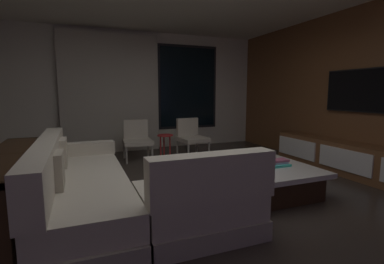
{
  "coord_description": "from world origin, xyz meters",
  "views": [
    {
      "loc": [
        -1.22,
        -2.99,
        1.31
      ],
      "look_at": [
        0.49,
        1.28,
        0.67
      ],
      "focal_mm": 26.46,
      "sensor_mm": 36.0,
      "label": 1
    }
  ],
  "objects": [
    {
      "name": "accent_chair_near_window",
      "position": [
        0.93,
        2.46,
        0.43
      ],
      "size": [
        0.61,
        0.63,
        0.78
      ],
      "color": "#B2ADA0",
      "rests_on": "floor"
    },
    {
      "name": "back_wall_with_window",
      "position": [
        -0.06,
        3.62,
        1.34
      ],
      "size": [
        6.6,
        0.3,
        2.7
      ],
      "color": "silver",
      "rests_on": "floor"
    },
    {
      "name": "console_table_behind_couch",
      "position": [
        -1.87,
        0.09,
        0.41
      ],
      "size": [
        0.4,
        2.1,
        0.74
      ],
      "color": "#362213",
      "rests_on": "floor"
    },
    {
      "name": "book_stack_on_coffee_table",
      "position": [
        1.17,
        -0.04,
        0.4
      ],
      "size": [
        0.3,
        0.2,
        0.08
      ],
      "color": "#44D8C2",
      "rests_on": "coffee_table"
    },
    {
      "name": "accent_chair_by_curtain",
      "position": [
        -0.18,
        2.55,
        0.43
      ],
      "size": [
        0.57,
        0.59,
        0.78
      ],
      "color": "#B2ADA0",
      "rests_on": "floor"
    },
    {
      "name": "coffee_table",
      "position": [
        1.02,
        -0.03,
        0.19
      ],
      "size": [
        1.16,
        1.16,
        0.36
      ],
      "color": "#362213",
      "rests_on": "floor"
    },
    {
      "name": "floor",
      "position": [
        0.0,
        0.0,
        0.0
      ],
      "size": [
        9.2,
        9.2,
        0.0
      ],
      "primitive_type": "plane",
      "color": "#332B26"
    },
    {
      "name": "media_console",
      "position": [
        2.77,
        0.05,
        0.25
      ],
      "size": [
        0.46,
        3.1,
        0.52
      ],
      "color": "brown",
      "rests_on": "floor"
    },
    {
      "name": "sectional_couch",
      "position": [
        -0.96,
        -0.04,
        0.29
      ],
      "size": [
        1.98,
        2.5,
        0.82
      ],
      "color": "#B1A997",
      "rests_on": "floor"
    },
    {
      "name": "mounted_tv",
      "position": [
        2.95,
        0.25,
        1.35
      ],
      "size": [
        0.05,
        1.19,
        0.69
      ],
      "color": "black"
    },
    {
      "name": "side_stool",
      "position": [
        0.4,
        2.56,
        0.37
      ],
      "size": [
        0.32,
        0.32,
        0.46
      ],
      "color": "red",
      "rests_on": "floor"
    },
    {
      "name": "media_wall",
      "position": [
        3.06,
        0.0,
        1.35
      ],
      "size": [
        0.12,
        7.8,
        2.7
      ],
      "color": "brown",
      "rests_on": "floor"
    }
  ]
}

